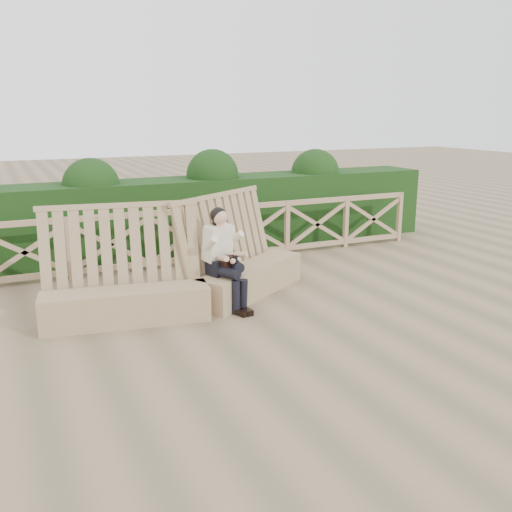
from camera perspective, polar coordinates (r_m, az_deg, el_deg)
name	(u,v)px	position (r m, az deg, el deg)	size (l,w,h in m)	color
ground	(268,326)	(7.89, 1.21, -7.01)	(60.00, 60.00, 0.00)	brown
bench	(190,280)	(8.58, -6.59, -2.43)	(4.36, 1.88, 1.62)	#806749
woman	(224,255)	(8.44, -3.24, 0.15)	(0.55, 0.95, 1.50)	black
guardrail	(187,237)	(10.85, -6.96, 1.91)	(10.10, 0.09, 1.10)	#9A7959
hedge	(168,216)	(11.93, -8.80, 3.96)	(12.00, 1.20, 1.50)	black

